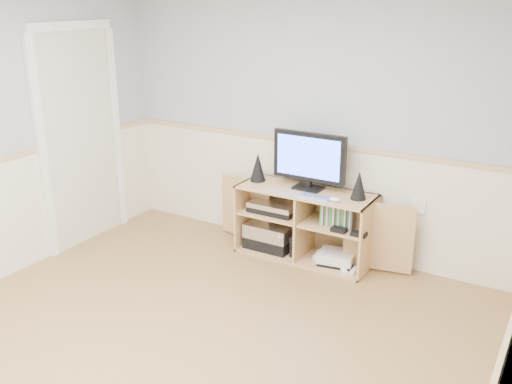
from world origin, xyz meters
TOP-DOWN VIEW (x-y plane):
  - room at (-0.06, 0.12)m, footprint 4.04×4.54m
  - media_cabinet at (0.06, 2.04)m, footprint 1.94×0.47m
  - monitor at (0.06, 2.03)m, footprint 0.68×0.18m
  - speaker_left at (-0.45, 2.01)m, footprint 0.15×0.15m
  - speaker_right at (0.54, 2.01)m, footprint 0.13×0.13m
  - keyboard at (0.21, 1.85)m, footprint 0.29×0.13m
  - mouse at (0.39, 1.85)m, footprint 0.10×0.07m
  - av_components at (-0.28, 1.99)m, footprint 0.52×0.33m
  - game_consoles at (0.38, 1.97)m, footprint 0.46×0.31m
  - game_cases at (0.39, 1.97)m, footprint 0.30×0.14m
  - wall_outlet at (1.00, 2.23)m, footprint 0.12×0.03m

SIDE VIEW (x-z plane):
  - game_consoles at x=0.38m, z-range 0.02..0.13m
  - av_components at x=-0.28m, z-range -0.01..0.45m
  - media_cabinet at x=0.06m, z-range 0.01..0.66m
  - game_cases at x=0.39m, z-range 0.39..0.58m
  - wall_outlet at x=1.00m, z-range 0.54..0.66m
  - keyboard at x=0.21m, z-range 0.65..0.66m
  - mouse at x=0.39m, z-range 0.65..0.69m
  - speaker_right at x=0.54m, z-range 0.65..0.90m
  - speaker_left at x=-0.45m, z-range 0.65..0.92m
  - monitor at x=0.06m, z-range 0.67..1.19m
  - room at x=-0.06m, z-range -0.05..2.49m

